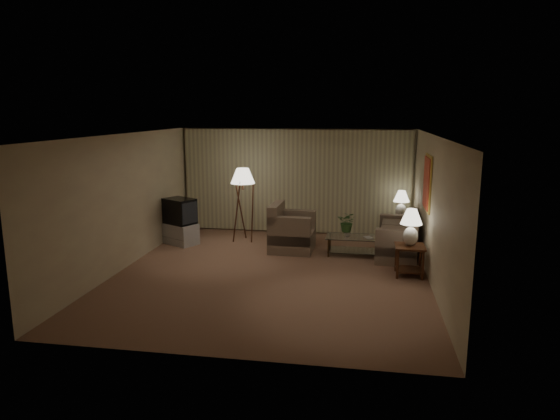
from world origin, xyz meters
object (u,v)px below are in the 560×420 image
(coffee_table, at_px, (354,243))
(ottoman, at_px, (301,235))
(armchair, at_px, (292,232))
(side_table_far, at_px, (400,225))
(crt_tv, at_px, (180,211))
(table_lamp_far, at_px, (401,202))
(floor_lamp, at_px, (243,203))
(vase, at_px, (347,233))
(table_lamp_near, at_px, (411,224))
(sofa, at_px, (397,239))
(tv_cabinet, at_px, (181,234))
(side_table_near, at_px, (409,255))

(coffee_table, distance_m, ottoman, 1.50)
(armchair, bearing_deg, side_table_far, -62.08)
(crt_tv, height_order, ottoman, crt_tv)
(armchair, bearing_deg, table_lamp_far, -62.08)
(floor_lamp, height_order, vase, floor_lamp)
(table_lamp_near, distance_m, ottoman, 3.22)
(coffee_table, distance_m, vase, 0.25)
(table_lamp_far, distance_m, ottoman, 2.55)
(table_lamp_near, height_order, vase, table_lamp_near)
(floor_lamp, bearing_deg, crt_tv, -160.18)
(side_table_far, xyz_separation_m, table_lamp_far, (-0.00, 0.00, 0.58))
(sofa, bearing_deg, coffee_table, -78.89)
(coffee_table, bearing_deg, armchair, 174.16)
(armchair, relative_size, coffee_table, 0.89)
(coffee_table, bearing_deg, table_lamp_far, 51.14)
(tv_cabinet, relative_size, floor_lamp, 0.53)
(table_lamp_far, distance_m, tv_cabinet, 5.36)
(table_lamp_far, bearing_deg, tv_cabinet, -168.22)
(armchair, distance_m, coffee_table, 1.41)
(side_table_near, distance_m, table_lamp_far, 2.66)
(coffee_table, height_order, floor_lamp, floor_lamp)
(table_lamp_far, relative_size, ottoman, 1.04)
(side_table_far, height_order, coffee_table, side_table_far)
(table_lamp_near, bearing_deg, side_table_far, 90.00)
(side_table_far, distance_m, table_lamp_far, 0.58)
(ottoman, bearing_deg, table_lamp_far, 13.45)
(sofa, distance_m, coffee_table, 0.95)
(armchair, distance_m, floor_lamp, 1.53)
(sofa, relative_size, table_lamp_near, 2.56)
(armchair, bearing_deg, ottoman, -8.57)
(coffee_table, bearing_deg, side_table_near, -48.97)
(coffee_table, height_order, ottoman, ottoman)
(tv_cabinet, bearing_deg, coffee_table, 25.37)
(armchair, distance_m, crt_tv, 2.75)
(table_lamp_near, height_order, tv_cabinet, table_lamp_near)
(armchair, xyz_separation_m, side_table_far, (2.48, 1.21, -0.02))
(ottoman, bearing_deg, armchair, -100.55)
(armchair, distance_m, table_lamp_far, 2.82)
(table_lamp_far, relative_size, crt_tv, 0.77)
(sofa, distance_m, table_lamp_near, 1.50)
(side_table_far, relative_size, tv_cabinet, 0.64)
(coffee_table, height_order, tv_cabinet, tv_cabinet)
(side_table_far, bearing_deg, table_lamp_near, -90.00)
(side_table_near, height_order, crt_tv, crt_tv)
(crt_tv, relative_size, vase, 6.33)
(side_table_near, xyz_separation_m, table_lamp_far, (-0.00, 2.60, 0.57))
(ottoman, bearing_deg, tv_cabinet, -169.63)
(sofa, xyz_separation_m, ottoman, (-2.21, 0.68, -0.16))
(armchair, height_order, table_lamp_near, table_lamp_near)
(side_table_near, bearing_deg, table_lamp_near, -172.87)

